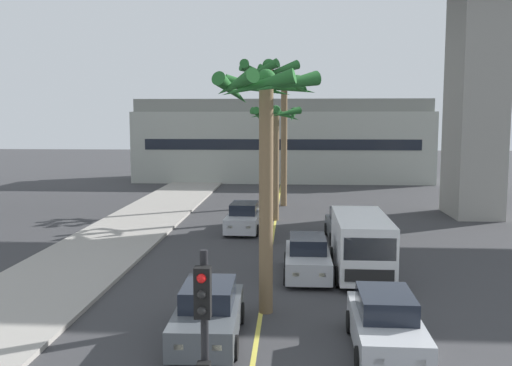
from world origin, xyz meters
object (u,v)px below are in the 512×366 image
at_px(traffic_light_median_near, 204,349).
at_px(palm_tree_far_median, 266,122).
at_px(palm_tree_farthest_median, 275,133).
at_px(car_queue_fourth, 208,314).
at_px(delivery_van, 361,243).
at_px(palm_tree_near_median, 284,104).
at_px(car_queue_fifth, 308,258).
at_px(car_queue_front, 386,325).
at_px(traffic_light_median_far, 266,209).
at_px(palm_tree_mid_median, 269,106).
at_px(car_queue_second, 345,226).
at_px(car_queue_third, 244,218).

relative_size(traffic_light_median_near, palm_tree_far_median, 0.55).
relative_size(traffic_light_median_near, palm_tree_farthest_median, 0.61).
xyz_separation_m(car_queue_fourth, delivery_van, (5.02, 6.70, 0.57)).
bearing_deg(palm_tree_near_median, car_queue_fifth, -86.21).
relative_size(car_queue_front, palm_tree_near_median, 0.45).
height_order(car_queue_front, palm_tree_farthest_median, palm_tree_farthest_median).
relative_size(car_queue_fourth, traffic_light_median_far, 0.99).
xyz_separation_m(car_queue_fourth, traffic_light_median_near, (1.00, -6.98, 1.99)).
bearing_deg(delivery_van, palm_tree_near_median, 100.49).
relative_size(car_queue_front, car_queue_fifth, 1.01).
height_order(palm_tree_mid_median, palm_tree_far_median, palm_tree_mid_median).
height_order(traffic_light_median_far, palm_tree_far_median, palm_tree_far_median).
bearing_deg(delivery_van, palm_tree_mid_median, 125.01).
distance_m(car_queue_second, traffic_light_median_near, 20.69).
xyz_separation_m(car_queue_front, traffic_light_median_near, (-3.80, -6.47, 1.99)).
xyz_separation_m(car_queue_front, palm_tree_farthest_median, (-3.48, 19.12, 4.59)).
height_order(car_queue_second, delivery_van, delivery_van).
relative_size(car_queue_second, palm_tree_farthest_median, 0.60).
xyz_separation_m(car_queue_third, traffic_light_median_far, (1.62, -8.94, 1.99)).
height_order(car_queue_front, traffic_light_median_far, traffic_light_median_far).
height_order(car_queue_front, car_queue_second, same).
height_order(car_queue_front, car_queue_third, same).
relative_size(car_queue_second, traffic_light_median_near, 0.99).
bearing_deg(palm_tree_far_median, car_queue_fourth, -123.07).
distance_m(car_queue_fifth, delivery_van, 2.17).
relative_size(delivery_van, palm_tree_mid_median, 0.59).
bearing_deg(car_queue_fifth, car_queue_front, -75.22).
xyz_separation_m(car_queue_front, car_queue_third, (-5.08, 15.60, 0.00)).
distance_m(palm_tree_mid_median, palm_tree_far_median, 9.96).
bearing_deg(palm_tree_mid_median, car_queue_fourth, -95.46).
height_order(car_queue_fifth, palm_tree_mid_median, palm_tree_mid_median).
relative_size(car_queue_fourth, palm_tree_farthest_median, 0.60).
bearing_deg(car_queue_second, traffic_light_median_far, -117.65).
xyz_separation_m(car_queue_front, palm_tree_far_median, (-3.31, 2.79, 5.32)).
bearing_deg(palm_tree_far_median, traffic_light_median_near, -93.02).
height_order(car_queue_fifth, palm_tree_farthest_median, palm_tree_farthest_median).
height_order(car_queue_fourth, traffic_light_median_far, traffic_light_median_far).
distance_m(palm_tree_near_median, palm_tree_mid_median, 12.14).
bearing_deg(car_queue_fifth, car_queue_fourth, -114.21).
bearing_deg(palm_tree_far_median, traffic_light_median_far, 92.16).
bearing_deg(car_queue_fourth, palm_tree_near_median, 85.86).
bearing_deg(car_queue_third, car_queue_fifth, -69.38).
distance_m(car_queue_fourth, palm_tree_near_median, 25.22).
xyz_separation_m(traffic_light_median_near, palm_tree_near_median, (0.77, 31.30, 4.41)).
bearing_deg(car_queue_fifth, palm_tree_mid_median, 107.33).
relative_size(car_queue_fourth, car_queue_fifth, 1.01).
relative_size(car_queue_front, car_queue_second, 0.99).
height_order(car_queue_fourth, palm_tree_far_median, palm_tree_far_median).
relative_size(car_queue_front, car_queue_fourth, 1.00).
height_order(car_queue_front, car_queue_fourth, same).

